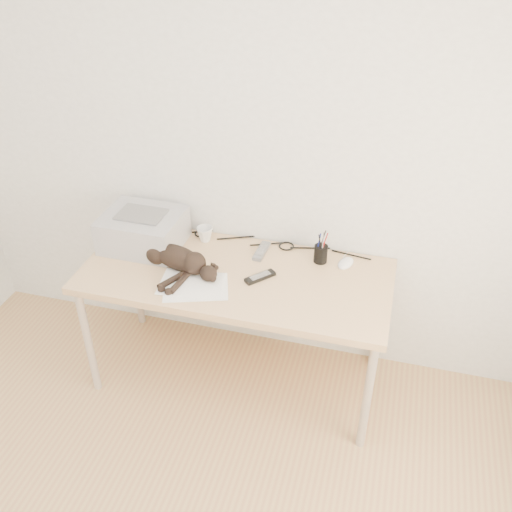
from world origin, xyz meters
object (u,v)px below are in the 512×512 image
(desk, at_px, (241,284))
(mouse, at_px, (346,261))
(pen_cup, at_px, (321,253))
(printer, at_px, (143,230))
(cat, at_px, (174,258))
(mug, at_px, (205,234))

(desk, distance_m, mouse, 0.58)
(pen_cup, bearing_deg, printer, -174.69)
(pen_cup, distance_m, mouse, 0.14)
(cat, relative_size, pen_cup, 3.11)
(pen_cup, bearing_deg, cat, -160.55)
(printer, height_order, cat, printer)
(printer, xyz_separation_m, pen_cup, (0.97, 0.09, -0.04))
(desk, distance_m, cat, 0.39)
(printer, relative_size, pen_cup, 2.31)
(desk, xyz_separation_m, mug, (-0.26, 0.17, 0.18))
(cat, height_order, mouse, cat)
(printer, height_order, pen_cup, printer)
(cat, bearing_deg, mug, 94.30)
(printer, bearing_deg, mouse, 5.20)
(desk, xyz_separation_m, cat, (-0.32, -0.12, 0.19))
(pen_cup, bearing_deg, mouse, 4.38)
(desk, height_order, printer, printer)
(cat, bearing_deg, desk, 37.38)
(cat, xyz_separation_m, mouse, (0.86, 0.27, -0.04))
(mouse, bearing_deg, pen_cup, -156.26)
(printer, bearing_deg, cat, -33.86)
(cat, xyz_separation_m, pen_cup, (0.72, 0.26, -0.01))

